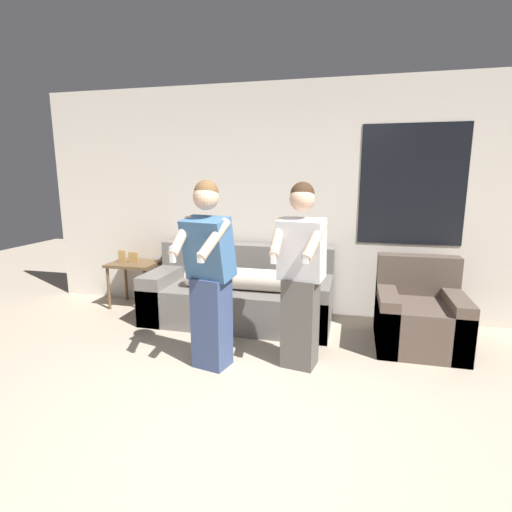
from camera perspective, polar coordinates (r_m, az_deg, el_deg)
The scene contains 7 objects.
ground_plane at distance 2.59m, azimuth -4.43°, elevation -28.26°, with size 14.00×14.00×0.00m, color tan.
wall_back at distance 4.76m, azimuth 6.29°, elevation 7.77°, with size 6.53×0.07×2.70m.
couch at distance 4.61m, azimuth -2.42°, elevation -5.59°, with size 2.09×0.90×0.85m.
armchair at distance 4.28m, azimuth 22.24°, elevation -8.00°, with size 0.80×0.84×0.85m.
side_table at distance 5.29m, azimuth -17.04°, elevation -1.66°, with size 0.59×0.48×0.72m.
person_left at distance 3.39m, azimuth -6.71°, elevation -2.74°, with size 0.46×0.55×1.62m.
person_right at distance 3.40m, azimuth 6.39°, elevation -2.83°, with size 0.44×0.52×1.60m.
Camera 1 is at (0.65, -1.89, 1.66)m, focal length 28.00 mm.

